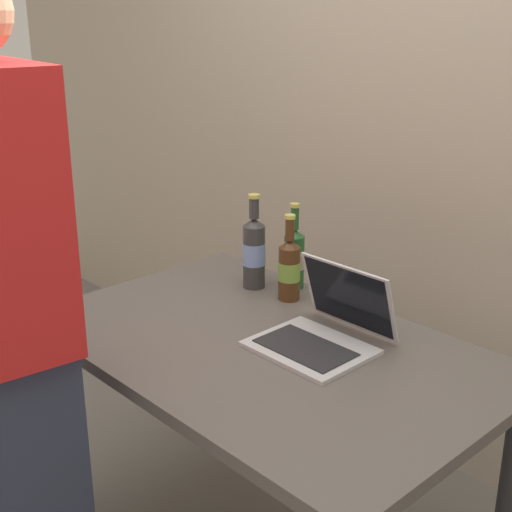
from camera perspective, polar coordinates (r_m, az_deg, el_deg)
The scene contains 7 objects.
desk at distance 2.07m, azimuth 0.67°, elevation -10.13°, with size 1.33×0.84×0.77m.
laptop at distance 1.99m, azimuth 5.50°, elevation -5.85°, with size 0.32×0.32×0.22m.
beer_bottle_amber at distance 2.35m, azimuth -0.16°, elevation 0.42°, with size 0.08×0.08×0.32m.
beer_bottle_brown at distance 2.36m, azimuth 3.09°, elevation -0.04°, with size 0.07×0.07×0.29m.
beer_bottle_dark at distance 2.26m, azimuth 2.70°, elevation -0.95°, with size 0.07×0.07×0.28m.
person_figure at distance 1.78m, azimuth -19.30°, elevation -7.20°, with size 0.41×0.30×1.78m.
back_wall at distance 2.56m, azimuth 15.96°, elevation 10.41°, with size 6.00×0.10×2.60m, color tan.
Camera 1 is at (1.29, -1.25, 1.67)m, focal length 49.64 mm.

